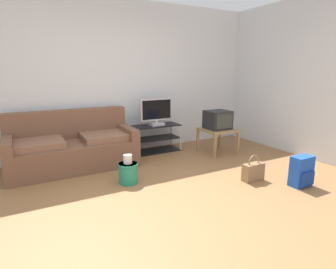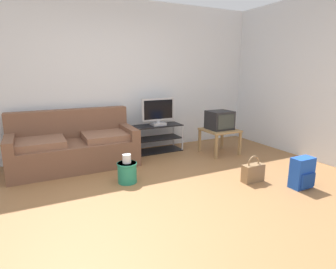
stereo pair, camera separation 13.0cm
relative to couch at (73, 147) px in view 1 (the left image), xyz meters
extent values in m
cube|color=olive|center=(0.66, -1.94, -0.33)|extent=(9.00, 9.80, 0.02)
cube|color=silver|center=(0.66, 0.51, 1.03)|extent=(9.00, 0.10, 2.70)
cube|color=silver|center=(3.71, -1.10, 1.03)|extent=(0.10, 3.60, 2.70)
cube|color=brown|center=(0.00, -0.05, -0.11)|extent=(1.89, 0.88, 0.41)
cube|color=brown|center=(0.00, 0.29, 0.32)|extent=(1.89, 0.20, 0.46)
cube|color=brown|center=(-0.87, -0.05, 0.18)|extent=(0.14, 0.88, 0.17)
cube|color=brown|center=(0.87, -0.05, 0.18)|extent=(0.14, 0.88, 0.17)
cube|color=brown|center=(-0.52, -0.11, 0.14)|extent=(0.75, 0.62, 0.10)
cube|color=brown|center=(0.52, -0.11, 0.14)|extent=(0.75, 0.62, 0.10)
cube|color=black|center=(1.52, 0.15, 0.18)|extent=(0.88, 0.40, 0.02)
cube|color=black|center=(1.52, 0.15, -0.07)|extent=(0.85, 0.38, 0.02)
cube|color=black|center=(1.52, 0.15, -0.31)|extent=(0.88, 0.40, 0.02)
cylinder|color=#B7B7BC|center=(1.10, -0.04, -0.07)|extent=(0.03, 0.03, 0.50)
cylinder|color=#B7B7BC|center=(1.95, -0.04, -0.07)|extent=(0.03, 0.03, 0.50)
cylinder|color=#B7B7BC|center=(1.10, 0.33, -0.07)|extent=(0.03, 0.03, 0.50)
cylinder|color=#B7B7BC|center=(1.95, 0.33, -0.07)|extent=(0.03, 0.03, 0.50)
cube|color=#B2B2B7|center=(1.52, 0.13, 0.21)|extent=(0.25, 0.22, 0.05)
cube|color=#B2B2B7|center=(1.52, 0.13, 0.26)|extent=(0.05, 0.04, 0.04)
cube|color=#B2B2B7|center=(1.52, 0.13, 0.48)|extent=(0.62, 0.04, 0.40)
cube|color=black|center=(1.52, 0.10, 0.48)|extent=(0.56, 0.01, 0.34)
cube|color=#9E7A4C|center=(2.48, -0.48, 0.12)|extent=(0.58, 0.58, 0.03)
cube|color=#9E7A4C|center=(2.22, -0.74, -0.11)|extent=(0.04, 0.04, 0.42)
cube|color=#9E7A4C|center=(2.73, -0.74, -0.11)|extent=(0.04, 0.04, 0.42)
cube|color=#9E7A4C|center=(2.22, -0.22, -0.11)|extent=(0.04, 0.04, 0.42)
cube|color=#9E7A4C|center=(2.73, -0.22, -0.11)|extent=(0.04, 0.04, 0.42)
cube|color=#232326|center=(2.48, -0.46, 0.30)|extent=(0.42, 0.37, 0.33)
cube|color=#333833|center=(2.48, -0.65, 0.30)|extent=(0.34, 0.01, 0.26)
cube|color=blue|center=(2.50, -2.20, -0.11)|extent=(0.30, 0.16, 0.40)
cube|color=navy|center=(2.50, -2.30, -0.19)|extent=(0.23, 0.04, 0.18)
cylinder|color=navy|center=(2.42, -2.10, -0.09)|extent=(0.04, 0.04, 0.32)
cylinder|color=navy|center=(2.59, -2.10, -0.09)|extent=(0.04, 0.04, 0.32)
cube|color=olive|center=(2.08, -1.77, -0.19)|extent=(0.31, 0.13, 0.24)
torus|color=olive|center=(2.08, -1.77, -0.04)|extent=(0.20, 0.02, 0.20)
cylinder|color=#238466|center=(0.53, -1.03, -0.18)|extent=(0.26, 0.26, 0.28)
cylinder|color=#238466|center=(0.53, -1.03, -0.05)|extent=(0.27, 0.27, 0.02)
cylinder|color=white|center=(0.53, -1.03, 0.01)|extent=(0.12, 0.12, 0.14)
camera|label=1|loc=(-0.67, -4.37, 1.18)|focal=29.55mm
camera|label=2|loc=(-0.55, -4.43, 1.18)|focal=29.55mm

